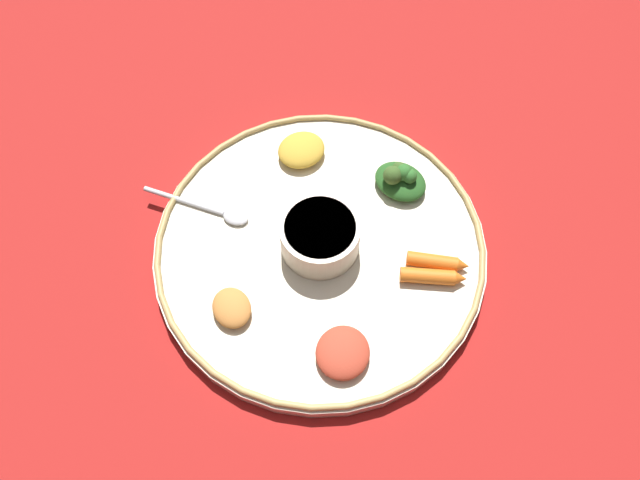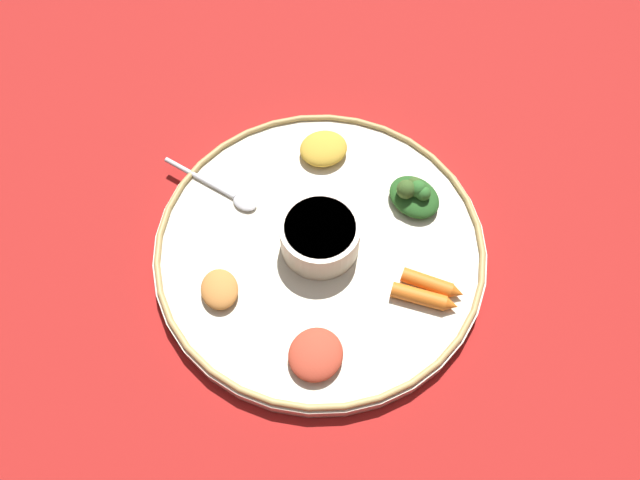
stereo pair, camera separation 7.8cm
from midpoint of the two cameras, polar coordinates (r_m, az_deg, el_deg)
The scene contains 11 objects.
ground_plane at distance 0.81m, azimuth 2.74°, elevation -1.45°, with size 2.40×2.40×0.00m, color maroon.
platter at distance 0.80m, azimuth 2.77°, elevation -1.12°, with size 0.43×0.43×0.02m, color beige.
platter_rim at distance 0.79m, azimuth 2.81°, elevation -0.68°, with size 0.42×0.42×0.01m, color tan.
center_bowl at distance 0.77m, azimuth 2.89°, elevation 0.14°, with size 0.10×0.10×0.05m.
spoon at distance 0.83m, azimuth -6.21°, elevation 4.25°, with size 0.03×0.15×0.01m.
greens_pile at distance 0.82m, azimuth 11.42°, elevation 3.91°, with size 0.08×0.09×0.04m.
carrot_near_spoon at distance 0.76m, azimuth 12.49°, elevation -5.53°, with size 0.03×0.08×0.02m.
carrot_outer at distance 0.77m, azimuth 13.18°, elevation -4.28°, with size 0.02×0.08×0.02m.
mound_lentil_yellow at distance 0.86m, azimuth 2.94°, elevation 8.27°, with size 0.07×0.06×0.02m, color gold.
mound_berbere_red at distance 0.72m, azimuth 2.72°, elevation -10.90°, with size 0.07×0.06×0.02m, color #B73D28.
mound_squash at distance 0.76m, azimuth -6.45°, elevation -4.85°, with size 0.05×0.05×0.02m, color #C67A38.
Camera 2 is at (-0.33, -0.16, 0.72)m, focal length 34.43 mm.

